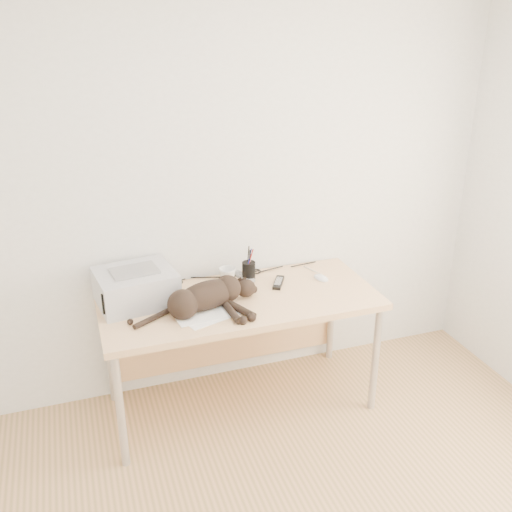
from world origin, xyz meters
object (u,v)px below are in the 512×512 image
object	(u,v)px
desk	(236,312)
cat	(204,298)
printer	(136,287)
pen_cup	(249,270)
mouse	(321,276)
mug	(227,276)

from	to	relation	value
desk	cat	xyz separation A→B (m)	(-0.23, -0.16, 0.21)
cat	desk	bearing A→B (deg)	19.27
desk	printer	distance (m)	0.62
desk	pen_cup	world-z (taller)	pen_cup
desk	cat	size ratio (longest dim) A/B	2.13
desk	mouse	xyz separation A→B (m)	(0.55, -0.00, 0.15)
printer	cat	bearing A→B (deg)	-32.68
desk	cat	distance (m)	0.35
mug	mouse	world-z (taller)	mug
mug	printer	bearing A→B (deg)	-172.43
mug	pen_cup	distance (m)	0.14
cat	mouse	world-z (taller)	cat
printer	pen_cup	size ratio (longest dim) A/B	2.23
mug	mouse	distance (m)	0.58
desk	pen_cup	distance (m)	0.27
desk	pen_cup	bearing A→B (deg)	48.16
pen_cup	desk	bearing A→B (deg)	-131.84
desk	mug	size ratio (longest dim) A/B	15.36
desk	cat	world-z (taller)	cat
cat	pen_cup	xyz separation A→B (m)	(0.36, 0.30, -0.02)
desk	mouse	world-z (taller)	mouse
mouse	printer	bearing A→B (deg)	161.57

